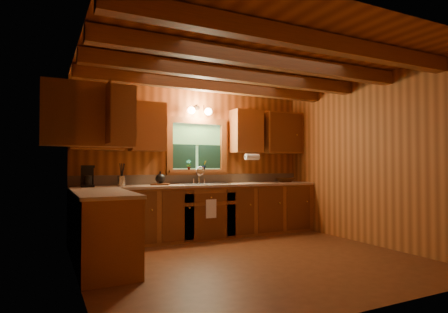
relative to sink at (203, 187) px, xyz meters
The scene contains 20 objects.
room 1.66m from the sink, 90.00° to the right, with size 4.20×4.20×4.20m.
ceiling_beams 2.29m from the sink, 90.00° to the right, with size 4.20×2.54×0.18m.
base_cabinets 0.73m from the sink, 147.14° to the right, with size 4.20×2.22×0.86m.
countertop 0.57m from the sink, 146.97° to the right, with size 4.20×2.24×0.04m.
backsplash 0.31m from the sink, 90.00° to the left, with size 4.20×0.02×0.16m, color tan.
dishwasher_panel 1.79m from the sink, 147.88° to the right, with size 0.02×0.60×0.80m, color white.
upper_cabinets 1.15m from the sink, 162.32° to the right, with size 4.19×1.77×0.78m.
window 0.72m from the sink, 90.00° to the left, with size 1.12×0.08×1.00m.
window_sill 0.34m from the sink, 90.00° to the left, with size 1.06×0.14×0.04m, color brown.
wall_sconce 1.32m from the sink, 90.00° to the left, with size 0.45×0.21×0.17m.
paper_towel_roll 1.06m from the sink, ahead, with size 0.11×0.11×0.27m, color white.
dish_towel 0.48m from the sink, 90.00° to the right, with size 0.18×0.01×0.30m, color white.
sink is the anchor object (origin of this frame).
coffee_maker 1.85m from the sink, behind, with size 0.18×0.23×0.32m.
utensil_crock 1.35m from the sink, behind, with size 0.12×0.12×0.35m.
cutting_board 0.74m from the sink, behind, with size 0.29×0.20×0.03m, color #5D2E13.
teakettle 0.75m from the sink, behind, with size 0.16×0.16×0.20m.
wicker_basket 1.69m from the sink, ahead, with size 0.34×0.34×0.08m, color #48230C.
potted_plant_left 0.46m from the sink, 136.15° to the left, with size 0.09×0.06×0.18m, color #5D2E13.
potted_plant_right 0.43m from the sink, 61.79° to the left, with size 0.09×0.07×0.16m, color #5D2E13.
Camera 1 is at (-2.46, -4.16, 1.21)m, focal length 29.66 mm.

